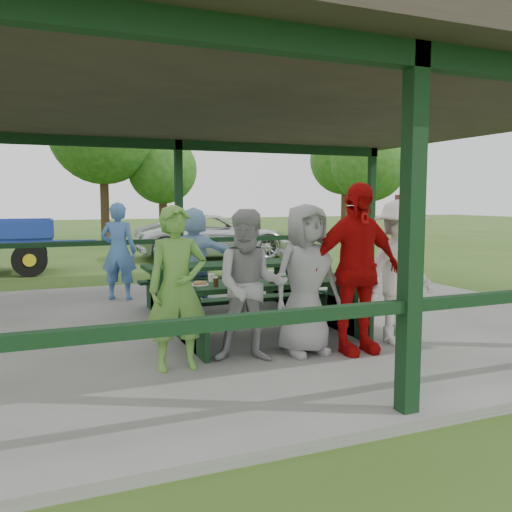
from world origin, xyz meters
name	(u,v)px	position (x,y,z in m)	size (l,w,h in m)	color
ground	(244,326)	(0.00, 0.00, 0.00)	(90.00, 90.00, 0.00)	#31561B
concrete_slab	(244,322)	(0.00, 0.00, 0.05)	(10.00, 8.00, 0.10)	slate
pavilion_structure	(244,108)	(0.00, 0.00, 3.17)	(10.60, 8.60, 3.24)	black
picnic_table_near	(271,302)	(-0.10, -1.20, 0.57)	(2.47, 1.39, 0.75)	black
picnic_table_far	(223,280)	(-0.05, 0.80, 0.57)	(2.52, 1.39, 0.75)	black
table_setting	(276,277)	(-0.01, -1.17, 0.88)	(2.22, 0.45, 0.10)	white
contestant_green	(177,288)	(-1.49, -1.96, 0.96)	(0.63, 0.41, 1.72)	#64A03F
contestant_grey_left	(250,286)	(-0.68, -1.97, 0.94)	(0.81, 0.63, 1.67)	#9C9C9F
contestant_grey_mid	(306,279)	(0.01, -1.95, 0.96)	(0.84, 0.55, 1.73)	gray
contestant_red	(356,268)	(0.56, -2.12, 1.08)	(1.15, 0.48, 1.97)	#B70B0B
contestant_white_fedora	(401,272)	(1.30, -1.97, 0.99)	(1.28, 0.94, 1.83)	silver
spectator_lblue	(194,255)	(-0.29, 1.62, 0.92)	(1.52, 0.48, 1.64)	#99C2ED
spectator_blue	(119,251)	(-1.48, 2.31, 0.96)	(0.63, 0.41, 1.73)	#4776B8
spectator_grey	(296,255)	(1.62, 1.51, 0.85)	(0.73, 0.57, 1.50)	gray
pickup_truck	(215,236)	(2.52, 9.14, 0.69)	(2.30, 4.98, 1.38)	silver
tree_left	(103,131)	(-0.06, 15.97, 4.67)	(4.41, 4.41, 6.89)	#352015
tree_mid	(162,170)	(2.41, 16.02, 3.13)	(2.97, 2.97, 4.64)	#352015
tree_right	(369,164)	(10.07, 11.72, 3.32)	(3.14, 3.14, 4.91)	#352015
tree_far_right	(345,160)	(12.71, 17.89, 3.96)	(3.75, 3.75, 5.85)	#352015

